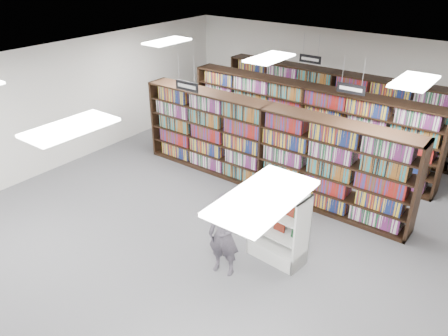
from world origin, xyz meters
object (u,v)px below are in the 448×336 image
Objects in this scene: bookshelf_row_near at (265,148)px; shopper at (224,235)px; endcap_display at (279,235)px; open_book at (277,186)px.

shopper is at bearing -70.41° from bookshelf_row_near.
bookshelf_row_near is 4.41× the size of shopper.
endcap_display is 1.02m from open_book.
endcap_display is at bearing -23.00° from open_book.
open_book is at bearing 172.68° from endcap_display.
endcap_display is 0.92× the size of shopper.
bookshelf_row_near is 2.76m from endcap_display.
endcap_display is at bearing 46.02° from shopper.
shopper is (1.09, -3.07, -0.26)m from bookshelf_row_near.
shopper reaches higher than endcap_display.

